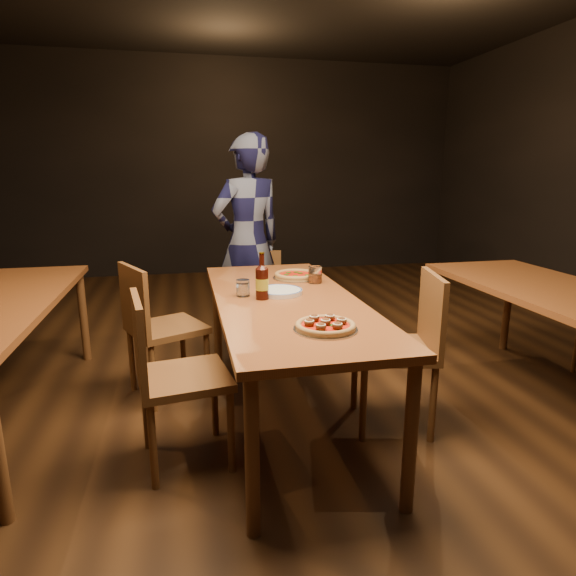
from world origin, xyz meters
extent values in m
plane|color=black|center=(0.00, 0.00, 0.00)|extent=(9.00, 9.00, 0.00)
plane|color=black|center=(0.00, 4.50, 1.50)|extent=(7.00, 0.00, 7.00)
cube|color=brown|center=(0.00, 0.00, 0.73)|extent=(0.80, 2.00, 0.04)
cylinder|color=brown|center=(-0.34, -0.94, 0.35)|extent=(0.06, 0.06, 0.71)
cylinder|color=brown|center=(-0.34, 0.94, 0.35)|extent=(0.06, 0.06, 0.71)
cylinder|color=brown|center=(0.34, -0.94, 0.35)|extent=(0.06, 0.06, 0.71)
cylinder|color=brown|center=(0.34, 0.94, 0.35)|extent=(0.06, 0.06, 0.71)
cylinder|color=brown|center=(-1.36, 1.24, 0.35)|extent=(0.06, 0.06, 0.71)
cube|color=brown|center=(1.70, -0.20, 0.73)|extent=(0.80, 2.00, 0.04)
cylinder|color=brown|center=(1.36, 0.74, 0.35)|extent=(0.06, 0.06, 0.71)
cylinder|color=brown|center=(2.04, 0.74, 0.35)|extent=(0.06, 0.06, 0.71)
cylinder|color=#B7B7BF|center=(0.06, -0.60, 0.75)|extent=(0.30, 0.30, 0.01)
cylinder|color=#BC7F4E|center=(0.06, -0.60, 0.76)|extent=(0.28, 0.28, 0.02)
torus|color=#BC7F4E|center=(0.06, -0.60, 0.77)|extent=(0.28, 0.28, 0.03)
cylinder|color=#A82509|center=(0.06, -0.60, 0.77)|extent=(0.22, 0.22, 0.00)
cylinder|color=#B7B7BF|center=(0.18, 0.50, 0.75)|extent=(0.31, 0.31, 0.01)
cylinder|color=#BC7F4E|center=(0.18, 0.50, 0.77)|extent=(0.29, 0.29, 0.02)
torus|color=#BC7F4E|center=(0.18, 0.50, 0.77)|extent=(0.29, 0.29, 0.03)
cylinder|color=#A82509|center=(0.18, 0.50, 0.78)|extent=(0.22, 0.22, 0.00)
cylinder|color=white|center=(-0.02, 0.10, 0.76)|extent=(0.27, 0.27, 0.03)
cylinder|color=black|center=(-0.14, 0.00, 0.84)|extent=(0.07, 0.07, 0.18)
cylinder|color=black|center=(-0.14, 0.00, 0.97)|extent=(0.03, 0.03, 0.09)
cylinder|color=gold|center=(-0.14, 0.00, 0.84)|extent=(0.07, 0.07, 0.07)
cylinder|color=white|center=(-0.24, 0.09, 0.80)|extent=(0.08, 0.08, 0.10)
cylinder|color=#8D3C10|center=(0.27, 0.33, 0.80)|extent=(0.09, 0.09, 0.11)
imported|color=black|center=(-0.04, 1.34, 0.88)|extent=(0.75, 0.63, 1.76)
camera|label=1|loc=(-0.56, -2.62, 1.46)|focal=30.00mm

